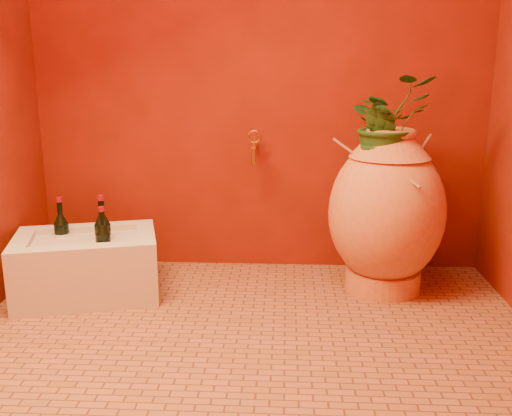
# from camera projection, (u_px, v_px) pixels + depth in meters

# --- Properties ---
(floor) EXTENTS (2.50, 2.50, 0.00)m
(floor) POSITION_uv_depth(u_px,v_px,m) (248.00, 344.00, 2.40)
(floor) COLOR brown
(floor) RESTS_ON ground
(wall_back) EXTENTS (2.50, 0.02, 2.50)m
(wall_back) POSITION_uv_depth(u_px,v_px,m) (260.00, 44.00, 3.06)
(wall_back) COLOR #5B1405
(wall_back) RESTS_ON ground
(amphora) EXTENTS (0.61, 0.61, 0.84)m
(amphora) POSITION_uv_depth(u_px,v_px,m) (386.00, 212.00, 2.89)
(amphora) COLOR #D9753D
(amphora) RESTS_ON floor
(stone_basin) EXTENTS (0.78, 0.64, 0.32)m
(stone_basin) POSITION_uv_depth(u_px,v_px,m) (87.00, 266.00, 2.88)
(stone_basin) COLOR beige
(stone_basin) RESTS_ON floor
(wine_bottle_a) EXTENTS (0.08, 0.08, 0.32)m
(wine_bottle_a) POSITION_uv_depth(u_px,v_px,m) (62.00, 236.00, 2.92)
(wine_bottle_a) COLOR black
(wine_bottle_a) RESTS_ON stone_basin
(wine_bottle_b) EXTENTS (0.08, 0.08, 0.34)m
(wine_bottle_b) POSITION_uv_depth(u_px,v_px,m) (103.00, 238.00, 2.85)
(wine_bottle_b) COLOR black
(wine_bottle_b) RESTS_ON stone_basin
(wine_bottle_c) EXTENTS (0.08, 0.08, 0.31)m
(wine_bottle_c) POSITION_uv_depth(u_px,v_px,m) (104.00, 246.00, 2.77)
(wine_bottle_c) COLOR black
(wine_bottle_c) RESTS_ON stone_basin
(wall_tap) EXTENTS (0.08, 0.16, 0.18)m
(wall_tap) POSITION_uv_depth(u_px,v_px,m) (254.00, 145.00, 3.11)
(wall_tap) COLOR olive
(wall_tap) RESTS_ON wall_back
(plant_main) EXTENTS (0.52, 0.49, 0.46)m
(plant_main) POSITION_uv_depth(u_px,v_px,m) (388.00, 122.00, 2.79)
(plant_main) COLOR #1C4719
(plant_main) RESTS_ON amphora
(plant_side) EXTENTS (0.23, 0.24, 0.34)m
(plant_side) POSITION_uv_depth(u_px,v_px,m) (379.00, 141.00, 2.75)
(plant_side) COLOR #1C4719
(plant_side) RESTS_ON amphora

